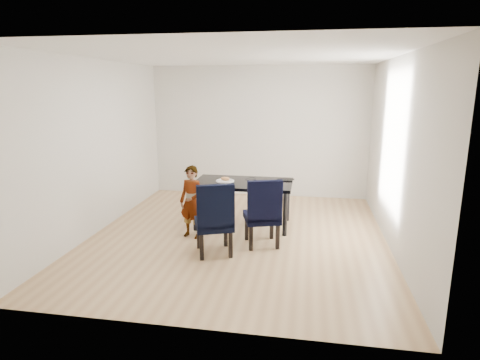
% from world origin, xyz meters
% --- Properties ---
extents(floor, '(4.50, 5.00, 0.01)m').
position_xyz_m(floor, '(0.00, 0.00, -0.01)').
color(floor, tan).
rests_on(floor, ground).
extents(ceiling, '(4.50, 5.00, 0.01)m').
position_xyz_m(ceiling, '(0.00, 0.00, 2.71)').
color(ceiling, white).
rests_on(ceiling, wall_back).
extents(wall_back, '(4.50, 0.01, 2.70)m').
position_xyz_m(wall_back, '(0.00, 2.50, 1.35)').
color(wall_back, silver).
rests_on(wall_back, ground).
extents(wall_front, '(4.50, 0.01, 2.70)m').
position_xyz_m(wall_front, '(0.00, -2.50, 1.35)').
color(wall_front, silver).
rests_on(wall_front, ground).
extents(wall_left, '(0.01, 5.00, 2.70)m').
position_xyz_m(wall_left, '(-2.25, 0.00, 1.35)').
color(wall_left, white).
rests_on(wall_left, ground).
extents(wall_right, '(0.01, 5.00, 2.70)m').
position_xyz_m(wall_right, '(2.25, 0.00, 1.35)').
color(wall_right, white).
rests_on(wall_right, ground).
extents(dining_table, '(1.60, 0.90, 0.75)m').
position_xyz_m(dining_table, '(0.00, 0.50, 0.38)').
color(dining_table, black).
rests_on(dining_table, floor).
extents(chair_left, '(0.65, 0.66, 1.03)m').
position_xyz_m(chair_left, '(-0.21, -0.70, 0.52)').
color(chair_left, black).
rests_on(chair_left, floor).
extents(chair_right, '(0.62, 0.63, 1.01)m').
position_xyz_m(chair_right, '(0.41, -0.28, 0.51)').
color(chair_right, black).
rests_on(chair_right, floor).
extents(child, '(0.47, 0.37, 1.12)m').
position_xyz_m(child, '(-0.69, -0.15, 0.56)').
color(child, red).
rests_on(child, floor).
extents(plate, '(0.37, 0.37, 0.02)m').
position_xyz_m(plate, '(-0.30, 0.48, 0.76)').
color(plate, white).
rests_on(plate, dining_table).
extents(sandwich, '(0.17, 0.12, 0.06)m').
position_xyz_m(sandwich, '(-0.29, 0.47, 0.80)').
color(sandwich, '#BD7943').
rests_on(sandwich, plate).
extents(laptop, '(0.31, 0.21, 0.02)m').
position_xyz_m(laptop, '(0.68, 0.76, 0.76)').
color(laptop, black).
rests_on(laptop, dining_table).
extents(cable_tangle, '(0.18, 0.18, 0.01)m').
position_xyz_m(cable_tangle, '(0.14, 0.57, 0.75)').
color(cable_tangle, black).
rests_on(cable_tangle, dining_table).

